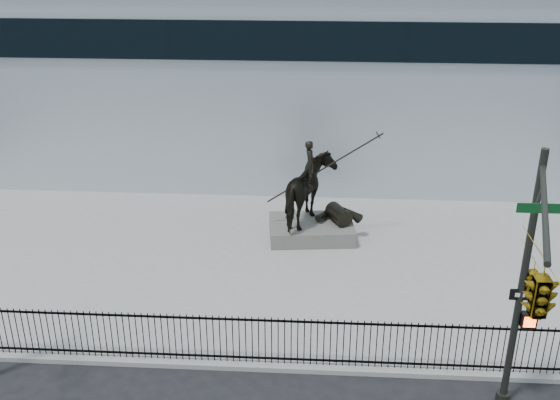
{
  "coord_description": "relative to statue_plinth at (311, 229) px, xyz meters",
  "views": [
    {
      "loc": [
        2.04,
        -13.68,
        11.72
      ],
      "look_at": [
        0.82,
        6.0,
        3.06
      ],
      "focal_mm": 42.0,
      "sensor_mm": 36.0,
      "label": 1
    }
  ],
  "objects": [
    {
      "name": "ground",
      "position": [
        -1.84,
        -9.15,
        -0.45
      ],
      "size": [
        120.0,
        120.0,
        0.0
      ],
      "primitive_type": "plane",
      "color": "black",
      "rests_on": "ground"
    },
    {
      "name": "picket_fence",
      "position": [
        -1.84,
        -7.9,
        0.45
      ],
      "size": [
        22.1,
        0.1,
        1.5
      ],
      "color": "black",
      "rests_on": "plaza"
    },
    {
      "name": "traffic_signal_right",
      "position": [
        4.63,
        -11.15,
        4.4
      ],
      "size": [
        2.17,
        6.86,
        7.0
      ],
      "color": "black",
      "rests_on": "ground"
    },
    {
      "name": "plaza",
      "position": [
        -1.84,
        -2.15,
        -0.38
      ],
      "size": [
        30.0,
        12.0,
        0.15
      ],
      "primitive_type": "cube",
      "color": "gray",
      "rests_on": "ground"
    },
    {
      "name": "equestrian_statue",
      "position": [
        0.06,
        0.01,
        1.56
      ],
      "size": [
        4.09,
        2.74,
        3.48
      ],
      "rotation": [
        0.0,
        0.0,
        0.1
      ],
      "color": "black",
      "rests_on": "statue_plinth"
    },
    {
      "name": "building",
      "position": [
        -1.84,
        10.85,
        4.05
      ],
      "size": [
        44.0,
        14.0,
        9.0
      ],
      "primitive_type": "cube",
      "color": "silver",
      "rests_on": "ground"
    },
    {
      "name": "statue_plinth",
      "position": [
        0.0,
        0.0,
        0.0
      ],
      "size": [
        3.41,
        2.52,
        0.6
      ],
      "primitive_type": "cube",
      "rotation": [
        0.0,
        0.0,
        0.1
      ],
      "color": "#524F4B",
      "rests_on": "plaza"
    }
  ]
}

